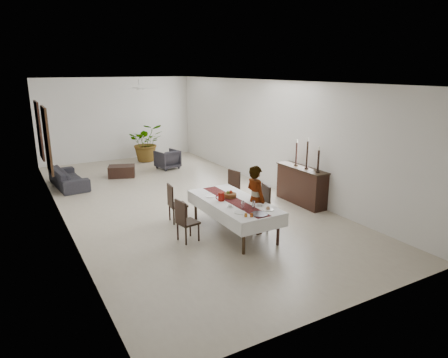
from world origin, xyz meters
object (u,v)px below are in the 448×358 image
sideboard_body (301,186)px  woman (256,199)px  sofa (69,177)px  red_pitcher (221,197)px  dining_table_top (234,202)px

sideboard_body → woman: bearing=-154.7°
sideboard_body → sofa: bearing=137.5°
red_pitcher → woman: size_ratio=0.12×
red_pitcher → sideboard_body: sideboard_body is taller
red_pitcher → dining_table_top: bearing=-30.8°
woman → sofa: woman is taller
sideboard_body → sofa: sideboard_body is taller
woman → sofa: bearing=24.8°
dining_table_top → sideboard_body: size_ratio=1.42×
sideboard_body → dining_table_top: bearing=-163.2°
red_pitcher → woman: (0.64, -0.39, -0.06)m
red_pitcher → sofa: 5.91m
dining_table_top → red_pitcher: (-0.24, 0.14, 0.13)m
sofa → sideboard_body: bearing=-137.5°
sideboard_body → sofa: 7.03m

